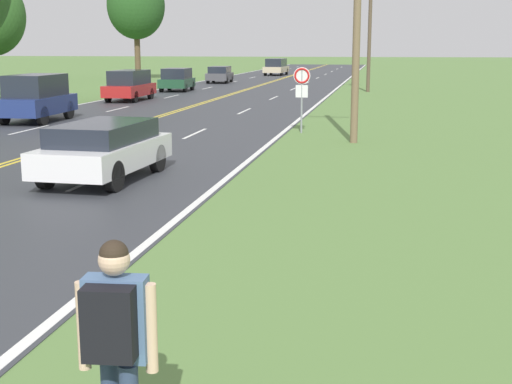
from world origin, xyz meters
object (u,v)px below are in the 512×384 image
at_px(tree_left_verge, 136,6).
at_px(car_champagne_van_distant, 276,66).
at_px(hitchhiker_person, 115,333).
at_px(car_dark_grey_hatchback_receding, 220,74).
at_px(car_dark_green_hatchback_mid_far, 177,79).
at_px(car_dark_blue_suv_approaching, 37,97).
at_px(car_white_hatchback_nearest, 104,148).
at_px(traffic_sign, 302,84).
at_px(car_red_van_mid_near, 130,85).

bearing_deg(tree_left_verge, car_champagne_van_distant, 46.03).
xyz_separation_m(hitchhiker_person, car_dark_grey_hatchback_receding, (-12.06, 54.40, -0.34)).
bearing_deg(car_dark_green_hatchback_mid_far, car_dark_blue_suv_approaching, 177.44).
bearing_deg(car_white_hatchback_nearest, traffic_sign, 163.68).
bearing_deg(tree_left_verge, car_red_van_mid_near, -71.39).
bearing_deg(car_red_van_mid_near, car_dark_green_hatchback_mid_far, -1.72).
xyz_separation_m(traffic_sign, car_dark_green_hatchback_mid_far, (-11.27, 22.17, -0.94)).
height_order(traffic_sign, car_white_hatchback_nearest, traffic_sign).
height_order(car_dark_blue_suv_approaching, car_champagne_van_distant, car_dark_blue_suv_approaching).
relative_size(tree_left_verge, car_red_van_mid_near, 2.17).
xyz_separation_m(hitchhiker_person, traffic_sign, (-1.15, 20.95, 0.69)).
relative_size(traffic_sign, car_dark_blue_suv_approaching, 0.56).
relative_size(car_dark_blue_suv_approaching, car_red_van_mid_near, 0.94).
bearing_deg(car_champagne_van_distant, tree_left_verge, 138.77).
bearing_deg(car_dark_grey_hatchback_receding, traffic_sign, -164.08).
height_order(car_red_van_mid_near, car_dark_green_hatchback_mid_far, car_red_van_mid_near).
relative_size(traffic_sign, tree_left_verge, 0.24).
distance_m(tree_left_verge, car_champagne_van_distant, 17.08).
relative_size(hitchhiker_person, car_white_hatchback_nearest, 0.41).
bearing_deg(car_red_van_mid_near, car_dark_blue_suv_approaching, -179.27).
bearing_deg(tree_left_verge, car_dark_green_hatchback_mid_far, -62.10).
relative_size(traffic_sign, car_white_hatchback_nearest, 0.55).
relative_size(hitchhiker_person, car_dark_grey_hatchback_receding, 0.48).
height_order(hitchhiker_person, car_red_van_mid_near, hitchhiker_person).
xyz_separation_m(car_dark_blue_suv_approaching, car_champagne_van_distant, (2.52, 48.10, -0.09)).
bearing_deg(car_champagne_van_distant, traffic_sign, -167.40).
bearing_deg(car_dark_green_hatchback_mid_far, hitchhiker_person, -166.70).
bearing_deg(car_dark_grey_hatchback_receding, car_white_hatchback_nearest, -172.38).
xyz_separation_m(hitchhiker_person, car_red_van_mid_near, (-12.61, 34.37, -0.17)).
bearing_deg(car_dark_blue_suv_approaching, car_red_van_mid_near, -0.66).
xyz_separation_m(hitchhiker_person, car_white_hatchback_nearest, (-4.60, 11.02, -0.33)).
bearing_deg(hitchhiker_person, car_dark_blue_suv_approaching, 23.46).
xyz_separation_m(tree_left_verge, car_dark_green_hatchback_mid_far, (8.58, -16.20, -5.81)).
relative_size(car_white_hatchback_nearest, car_red_van_mid_near, 0.95).
xyz_separation_m(car_white_hatchback_nearest, car_champagne_van_distant, (-5.23, 59.89, 0.17)).
distance_m(hitchhiker_person, car_dark_green_hatchback_mid_far, 44.88).
height_order(tree_left_verge, car_white_hatchback_nearest, tree_left_verge).
height_order(traffic_sign, car_dark_grey_hatchback_receding, traffic_sign).
distance_m(traffic_sign, car_dark_blue_suv_approaching, 11.37).
bearing_deg(car_champagne_van_distant, car_dark_grey_hatchback_receding, 175.04).
bearing_deg(car_dark_blue_suv_approaching, car_dark_green_hatchback_mid_far, -1.71).
xyz_separation_m(car_dark_blue_suv_approaching, car_red_van_mid_near, (-0.26, 11.57, -0.11)).
distance_m(car_dark_blue_suv_approaching, car_red_van_mid_near, 11.57).
height_order(traffic_sign, car_dark_blue_suv_approaching, traffic_sign).
height_order(car_dark_green_hatchback_mid_far, car_champagne_van_distant, car_champagne_van_distant).
distance_m(traffic_sign, tree_left_verge, 43.48).
distance_m(tree_left_verge, car_dark_blue_suv_approaching, 37.95).
xyz_separation_m(tree_left_verge, car_red_van_mid_near, (8.40, -24.95, -5.73)).
distance_m(hitchhiker_person, traffic_sign, 20.99).
bearing_deg(tree_left_verge, car_dark_grey_hatchback_receding, -28.85).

